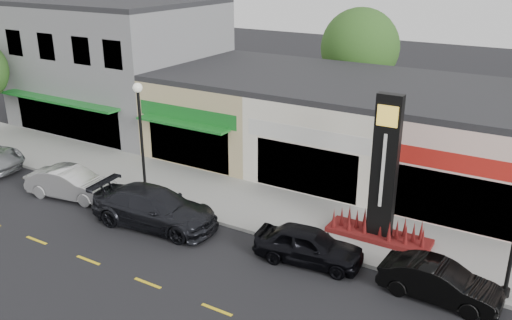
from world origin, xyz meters
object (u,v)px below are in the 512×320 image
Objects in this scene: lamp_west_near at (141,129)px; car_black_sedan at (309,245)px; car_black_conv at (440,282)px; pylon_sign at (383,190)px; car_white_van at (71,183)px; car_dark_sedan at (155,208)px.

car_black_sedan is at bearing -7.55° from lamp_west_near.
pylon_sign is at bearing 49.79° from car_black_conv.
lamp_west_near is 4.50m from car_white_van.
lamp_west_near is 14.39m from car_black_conv.
car_black_sedan is at bearing -90.10° from car_dark_sedan.
car_white_van is 1.07× the size of car_black_sedan.
car_white_van is at bearing -166.10° from pylon_sign.
pylon_sign reaches higher than lamp_west_near.
car_black_conv is at bearing -42.37° from pylon_sign.
lamp_west_near is at bearing 43.84° from car_dark_sedan.
lamp_west_near reaches higher than car_black_sedan.
car_black_conv is (14.07, -1.11, -2.82)m from lamp_west_near.
car_dark_sedan is at bearing -40.24° from lamp_west_near.
car_black_sedan is (9.25, -1.23, -2.77)m from lamp_west_near.
car_white_van is at bearing 85.62° from car_black_sedan.
car_black_sedan is (12.33, 0.56, -0.02)m from car_white_van.
car_white_van is 1.11× the size of car_black_conv.
car_black_conv is at bearing -4.49° from lamp_west_near.
lamp_west_near is 1.32× the size of car_black_sedan.
lamp_west_near is at bearing -69.82° from car_white_van.
car_white_van is 12.34m from car_black_sedan.
pylon_sign is 9.55m from car_dark_sedan.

